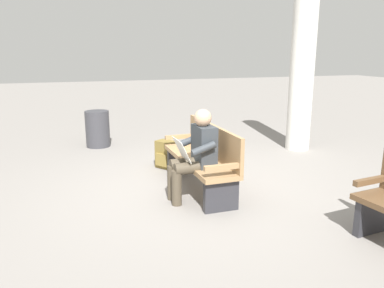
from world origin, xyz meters
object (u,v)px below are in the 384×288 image
object	(u,v)px
backpack	(166,155)
support_pillar	(303,60)
trash_bin	(98,129)
bench_near	(203,157)
person_seated	(196,153)

from	to	relation	value
backpack	support_pillar	bearing A→B (deg)	-81.17
support_pillar	trash_bin	xyz separation A→B (m)	(1.41, 3.71, -1.36)
bench_near	backpack	size ratio (longest dim) A/B	3.99
bench_near	trash_bin	distance (m)	3.18
person_seated	support_pillar	distance (m)	3.51
backpack	bench_near	bearing A→B (deg)	-167.61
backpack	support_pillar	size ratio (longest dim) A/B	0.13
bench_near	trash_bin	size ratio (longest dim) A/B	2.51
support_pillar	person_seated	bearing A→B (deg)	124.42
bench_near	person_seated	world-z (taller)	person_seated
support_pillar	trash_bin	distance (m)	4.20
bench_near	person_seated	size ratio (longest dim) A/B	1.53
backpack	support_pillar	distance (m)	3.18
trash_bin	support_pillar	bearing A→B (deg)	-110.77
person_seated	trash_bin	bearing A→B (deg)	15.35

